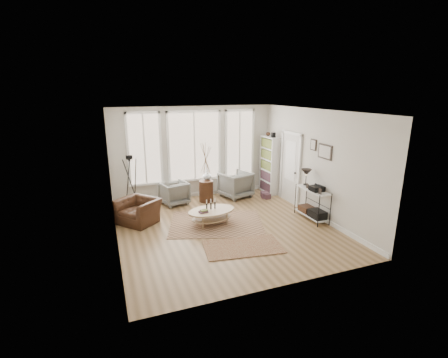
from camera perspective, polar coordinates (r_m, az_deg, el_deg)
name	(u,v)px	position (r m, az deg, el deg)	size (l,w,h in m)	color
room	(225,173)	(7.89, 0.25, 1.13)	(5.50, 5.54, 2.90)	#96754C
bay_window	(194,148)	(10.35, -5.21, 5.52)	(4.14, 0.12, 2.24)	#D0AD8C
door	(290,167)	(10.06, 11.60, 2.17)	(0.09, 1.06, 2.22)	silver
bookcase	(269,165)	(10.94, 7.98, 2.48)	(0.31, 0.85, 2.06)	white
low_shelf	(312,201)	(8.98, 15.24, -3.74)	(0.38, 1.08, 1.30)	white
wall_art	(322,150)	(8.78, 16.81, 4.94)	(0.04, 0.88, 0.44)	black
rug_main	(217,223)	(8.55, -1.33, -7.79)	(2.37, 1.78, 0.01)	brown
rug_runner	(243,247)	(7.35, 3.34, -11.80)	(1.71, 0.95, 0.01)	brown
coffee_table	(211,213)	(8.39, -2.24, -6.01)	(1.35, 0.97, 0.58)	tan
armchair_left	(174,193)	(9.97, -8.74, -2.45)	(0.74, 0.76, 0.69)	slate
armchair_right	(236,185)	(10.50, 2.04, -0.98)	(0.88, 0.91, 0.83)	slate
side_table	(206,174)	(9.95, -3.20, 0.96)	(0.44, 0.44, 1.86)	#391F12
vase	(207,175)	(10.12, -3.01, 0.67)	(0.26, 0.26, 0.28)	silver
accent_chair	(138,211)	(8.80, -14.84, -5.45)	(0.85, 0.98, 0.64)	#391F12
tripod_camera	(131,184)	(9.79, -15.99, -0.89)	(0.56, 0.56, 1.58)	black
book_stack_near	(265,195)	(10.60, 7.15, -2.76)	(0.22, 0.28, 0.18)	maroon
book_stack_far	(266,196)	(10.51, 7.42, -2.98)	(0.20, 0.25, 0.16)	maroon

